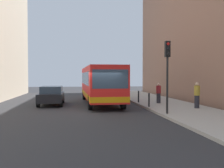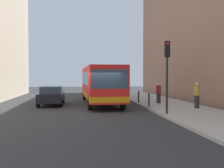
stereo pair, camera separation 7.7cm
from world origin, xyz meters
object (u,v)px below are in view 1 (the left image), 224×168
object	(u,v)px
traffic_light	(167,63)
bollard_mid	(139,97)
pedestrian_near_signal	(197,95)
car_beside_bus	(52,95)
bollard_near	(149,100)
pedestrian_mid_sidewalk	(159,93)
bus	(100,83)

from	to	relation	value
traffic_light	bollard_mid	xyz separation A→B (m)	(-0.10, 6.38, -2.38)
bollard_mid	pedestrian_near_signal	distance (m)	5.15
bollard_mid	car_beside_bus	bearing A→B (deg)	176.10
bollard_near	bollard_mid	world-z (taller)	same
bollard_mid	bollard_near	bearing A→B (deg)	-90.00
traffic_light	pedestrian_near_signal	xyz separation A→B (m)	(2.84, 2.17, -1.99)
bollard_mid	pedestrian_near_signal	xyz separation A→B (m)	(2.94, -4.21, 0.39)
bollard_near	pedestrian_mid_sidewalk	bearing A→B (deg)	58.21
bollard_mid	traffic_light	bearing A→B (deg)	-89.10
car_beside_bus	pedestrian_mid_sidewalk	bearing A→B (deg)	172.03
traffic_light	bollard_mid	distance (m)	6.81
car_beside_bus	bollard_mid	xyz separation A→B (m)	(6.92, -0.47, -0.16)
bus	pedestrian_near_signal	xyz separation A→B (m)	(5.96, -5.28, -0.71)
traffic_light	bollard_near	world-z (taller)	traffic_light
bollard_mid	pedestrian_mid_sidewalk	bearing A→B (deg)	-25.20
pedestrian_near_signal	car_beside_bus	bearing A→B (deg)	85.52
bollard_near	bollard_mid	size ratio (longest dim) A/B	1.00
traffic_light	bollard_near	xyz separation A→B (m)	(-0.10, 3.35, -2.38)
car_beside_bus	pedestrian_near_signal	bearing A→B (deg)	154.52
traffic_light	pedestrian_near_signal	distance (m)	4.09
car_beside_bus	bollard_near	size ratio (longest dim) A/B	4.64
traffic_light	pedestrian_mid_sidewalk	bearing A→B (deg)	76.62
pedestrian_near_signal	pedestrian_mid_sidewalk	world-z (taller)	pedestrian_near_signal
pedestrian_near_signal	traffic_light	bearing A→B (deg)	148.24
bus	bollard_mid	distance (m)	3.39
bus	bollard_mid	bearing A→B (deg)	159.20
car_beside_bus	bollard_mid	size ratio (longest dim) A/B	4.64
pedestrian_mid_sidewalk	bollard_near	bearing A→B (deg)	-72.97
bus	bollard_mid	size ratio (longest dim) A/B	11.65
traffic_light	bollard_mid	size ratio (longest dim) A/B	4.32
bus	bollard_near	size ratio (longest dim) A/B	11.65
traffic_light	bollard_near	distance (m)	4.11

